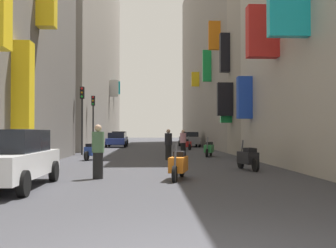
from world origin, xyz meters
TOP-DOWN VIEW (x-y plane):
  - ground_plane at (0.00, 30.00)m, footprint 140.00×140.00m
  - building_left_mid_b at (-8.00, 42.06)m, footprint 7.01×35.88m
  - building_right_mid_b at (8.00, 41.53)m, footprint 6.87×36.93m
  - parked_car_white at (-4.01, 6.29)m, footprint 1.96×4.36m
  - parked_car_grey at (3.63, 35.42)m, footprint 1.90×4.06m
  - parked_car_blue at (-3.43, 34.89)m, footprint 1.92×4.39m
  - parked_car_black at (-3.64, 41.12)m, footprint 1.83×4.33m
  - scooter_black at (3.42, 10.85)m, footprint 0.62×1.88m
  - scooter_blue at (-3.28, 16.79)m, footprint 0.72×1.84m
  - scooter_green at (3.22, 19.53)m, footprint 0.76×1.84m
  - scooter_red at (2.71, 28.54)m, footprint 0.73×1.91m
  - scooter_orange at (0.57, 7.97)m, footprint 0.69×1.94m
  - pedestrian_crossing at (-1.91, 8.26)m, footprint 0.52×0.52m
  - pedestrian_near_left at (1.80, 20.92)m, footprint 0.42×0.42m
  - pedestrian_near_right at (0.67, 16.62)m, footprint 0.53×0.53m
  - traffic_light_near_corner at (-4.57, 26.59)m, footprint 0.26×0.34m
  - traffic_light_far_corner at (-4.56, 21.44)m, footprint 0.26×0.34m

SIDE VIEW (x-z plane):
  - ground_plane at x=0.00m, z-range 0.00..0.00m
  - scooter_blue at x=-3.28m, z-range -0.10..1.03m
  - scooter_black at x=3.42m, z-range -0.10..1.03m
  - scooter_green at x=3.22m, z-range -0.10..1.03m
  - scooter_red at x=2.71m, z-range -0.10..1.03m
  - scooter_orange at x=0.57m, z-range -0.10..1.03m
  - parked_car_blue at x=-3.43m, z-range 0.04..1.43m
  - parked_car_grey at x=3.63m, z-range 0.04..1.49m
  - parked_car_black at x=-3.64m, z-range 0.03..1.54m
  - parked_car_white at x=-4.01m, z-range 0.03..1.54m
  - pedestrian_near_left at x=1.80m, z-range -0.01..1.58m
  - pedestrian_near_right at x=0.67m, z-range -0.01..1.59m
  - pedestrian_crossing at x=-1.91m, z-range 0.00..1.67m
  - traffic_light_near_corner at x=-4.57m, z-range 0.76..4.96m
  - traffic_light_far_corner at x=-4.56m, z-range 0.78..5.08m
  - building_right_mid_b at x=8.00m, z-range 0.00..21.82m
  - building_left_mid_b at x=-8.00m, z-range 0.00..21.94m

